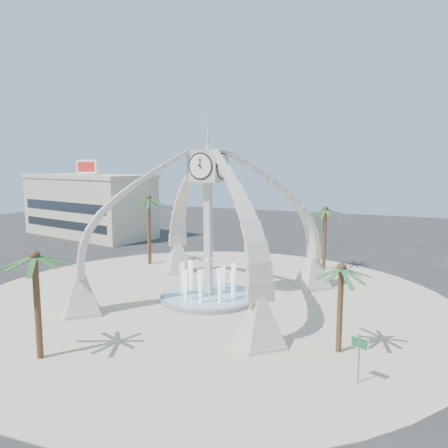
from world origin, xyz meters
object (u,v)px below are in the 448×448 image
at_px(fountain, 208,296).
at_px(palm_east, 341,269).
at_px(clock_tower, 208,223).
at_px(palm_south, 34,258).
at_px(palm_west, 148,199).
at_px(street_sign, 359,349).
at_px(palm_north, 325,210).

height_order(fountain, palm_east, palm_east).
xyz_separation_m(clock_tower, palm_east, (11.67, -5.93, -1.35)).
distance_m(clock_tower, palm_east, 13.16).
height_order(fountain, palm_south, palm_south).
bearing_deg(palm_south, palm_west, 109.14).
bearing_deg(clock_tower, palm_east, -26.93).
xyz_separation_m(fountain, street_sign, (13.26, -9.35, 1.60)).
distance_m(palm_east, palm_south, 17.58).
relative_size(clock_tower, palm_west, 2.17).
distance_m(palm_south, street_sign, 18.26).
height_order(palm_west, palm_south, palm_west).
height_order(clock_tower, palm_south, clock_tower).
bearing_deg(palm_west, clock_tower, -37.08).
xyz_separation_m(palm_north, street_sign, (6.72, -23.89, -4.51)).
xyz_separation_m(palm_south, street_sign, (17.19, 4.62, -4.10)).
distance_m(clock_tower, palm_south, 14.52).
xyz_separation_m(palm_west, street_sign, (25.16, -18.35, -5.45)).
xyz_separation_m(clock_tower, fountain, (0.00, 0.00, -6.20)).
bearing_deg(clock_tower, street_sign, -35.20).
distance_m(palm_east, street_sign, 4.98).
distance_m(fountain, palm_east, 13.97).
height_order(palm_east, palm_south, palm_south).
bearing_deg(palm_south, palm_north, 69.84).
height_order(palm_west, palm_north, palm_west).
height_order(palm_east, palm_west, palm_west).
height_order(palm_south, street_sign, palm_south).
height_order(clock_tower, palm_east, clock_tower).
bearing_deg(palm_south, clock_tower, 74.28).
distance_m(clock_tower, fountain, 6.20).
distance_m(palm_west, street_sign, 31.61).
height_order(palm_north, palm_south, palm_north).
height_order(fountain, street_sign, fountain).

